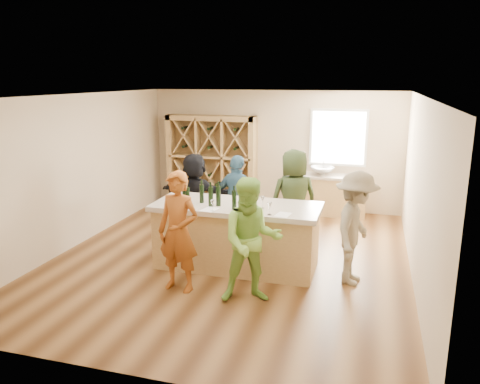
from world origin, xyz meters
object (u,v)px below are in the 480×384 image
(wine_bottle_c, at_px, (202,194))
(wine_bottle_e, at_px, (218,196))
(wine_bottle_b, at_px, (188,196))
(wine_bottle_f, at_px, (234,200))
(person_near_right, at_px, (252,241))
(person_far_right, at_px, (294,199))
(wine_bottle_a, at_px, (185,194))
(wine_rack, at_px, (212,161))
(person_server, at_px, (355,228))
(tasting_counter_base, at_px, (237,238))
(person_far_left, at_px, (195,196))
(person_far_mid, at_px, (238,200))
(wine_bottle_d, at_px, (211,197))
(person_near_left, at_px, (178,232))
(sink, at_px, (322,171))

(wine_bottle_c, relative_size, wine_bottle_e, 0.95)
(wine_bottle_b, height_order, wine_bottle_f, wine_bottle_f)
(wine_bottle_b, bearing_deg, wine_bottle_e, 10.91)
(person_near_right, bearing_deg, person_far_right, 65.13)
(wine_bottle_e, bearing_deg, person_near_right, -50.03)
(wine_bottle_a, xyz_separation_m, person_near_right, (1.38, -0.94, -0.34))
(wine_rack, xyz_separation_m, person_server, (3.60, -3.72, -0.22))
(tasting_counter_base, distance_m, person_near_right, 1.30)
(person_far_left, bearing_deg, person_far_mid, 177.57)
(person_near_right, height_order, person_far_right, person_far_right)
(wine_bottle_c, bearing_deg, wine_bottle_b, -130.24)
(wine_bottle_c, relative_size, person_far_left, 0.18)
(wine_bottle_d, bearing_deg, person_far_right, 52.01)
(tasting_counter_base, distance_m, wine_bottle_f, 0.79)
(person_near_right, xyz_separation_m, person_far_right, (0.20, 2.30, 0.03))
(wine_rack, height_order, wine_bottle_d, wine_rack)
(wine_bottle_d, distance_m, person_near_left, 0.92)
(wine_bottle_d, bearing_deg, wine_bottle_a, 172.80)
(wine_bottle_d, xyz_separation_m, person_far_mid, (0.05, 1.35, -0.39))
(sink, height_order, wine_bottle_e, wine_bottle_e)
(tasting_counter_base, distance_m, wine_bottle_a, 1.12)
(person_near_right, xyz_separation_m, person_far_left, (-1.75, 2.34, -0.05))
(person_near_right, distance_m, wine_bottle_f, 1.01)
(wine_rack, bearing_deg, wine_bottle_f, -65.94)
(wine_rack, bearing_deg, sink, -1.49)
(person_near_right, bearing_deg, person_far_mid, 90.93)
(person_far_right, xyz_separation_m, wine_bottle_f, (-0.69, -1.48, 0.31))
(wine_bottle_c, distance_m, person_far_mid, 1.27)
(wine_bottle_b, distance_m, wine_bottle_e, 0.50)
(person_near_right, xyz_separation_m, wine_bottle_f, (-0.49, 0.82, 0.34))
(wine_bottle_e, distance_m, person_far_left, 1.73)
(wine_rack, distance_m, person_near_left, 4.81)
(sink, xyz_separation_m, wine_bottle_a, (-1.84, -3.72, 0.22))
(person_server, relative_size, person_far_mid, 1.03)
(person_far_mid, bearing_deg, wine_bottle_e, 109.05)
(sink, xyz_separation_m, person_server, (0.90, -3.65, -0.14))
(wine_bottle_c, height_order, person_far_mid, person_far_mid)
(wine_rack, bearing_deg, person_far_mid, -60.89)
(wine_rack, xyz_separation_m, wine_bottle_a, (0.86, -3.79, 0.13))
(person_near_left, bearing_deg, wine_bottle_f, 58.41)
(person_far_right, xyz_separation_m, person_far_left, (-1.95, 0.05, -0.08))
(wine_rack, height_order, wine_bottle_f, wine_rack)
(wine_bottle_e, xyz_separation_m, person_far_left, (-0.95, 1.39, -0.40))
(wine_bottle_d, relative_size, person_near_right, 0.18)
(wine_rack, height_order, wine_bottle_b, wine_rack)
(person_far_left, xyz_separation_m, wine_bottle_f, (1.26, -1.53, 0.39))
(wine_bottle_c, distance_m, person_far_right, 1.84)
(wine_bottle_d, relative_size, person_server, 0.18)
(wine_bottle_b, bearing_deg, wine_rack, 103.78)
(person_far_mid, xyz_separation_m, person_far_right, (1.05, 0.06, 0.08))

